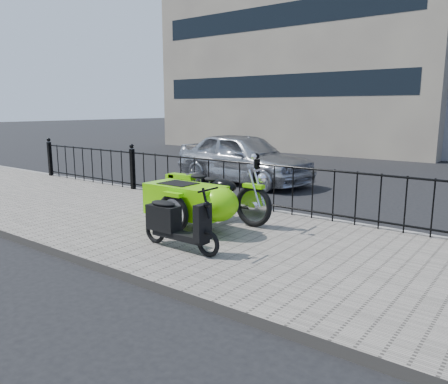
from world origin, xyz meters
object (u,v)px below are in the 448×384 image
Objects in this scene: spare_tire at (166,206)px; sedan_car at (243,158)px; motorcycle_sidecar at (200,200)px; scooter at (175,223)px.

spare_tire is 0.14× the size of sedan_car.
motorcycle_sidecar is at bearing 8.93° from spare_tire.
sedan_car reaches higher than motorcycle_sidecar.
scooter is (0.37, -0.97, -0.12)m from motorcycle_sidecar.
spare_tire is (-0.66, -0.10, -0.18)m from motorcycle_sidecar.
scooter is 0.33× the size of sedan_car.
spare_tire is at bearing -171.07° from motorcycle_sidecar.
spare_tire is at bearing -152.98° from sedan_car.
sedan_car is (-1.67, 4.70, 0.28)m from spare_tire.
motorcycle_sidecar is 0.69m from spare_tire.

